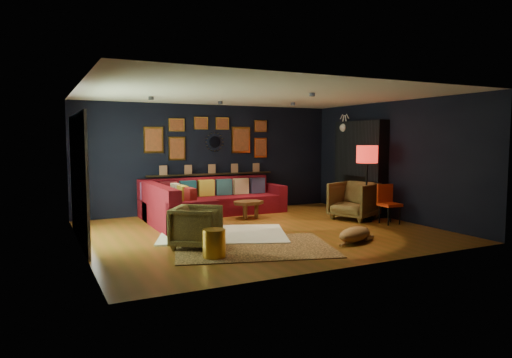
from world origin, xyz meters
name	(u,v)px	position (x,y,z in m)	size (l,w,h in m)	color
floor	(262,231)	(0.00, 0.00, 0.00)	(6.50, 6.50, 0.00)	brown
room_walls	(262,148)	(0.00, 0.00, 1.59)	(6.50, 6.50, 6.50)	black
sectional	(200,205)	(-0.61, 1.81, 0.32)	(3.41, 2.69, 0.86)	maroon
ledge	(212,174)	(0.00, 2.68, 0.92)	(3.20, 0.12, 0.04)	black
gallery_wall	(210,138)	(-0.01, 2.72, 1.81)	(3.15, 0.04, 1.02)	gold
sunburst_mirror	(215,142)	(0.10, 2.72, 1.70)	(0.47, 0.16, 0.47)	silver
fireplace	(360,171)	(3.09, 0.90, 1.02)	(0.31, 1.60, 2.20)	black
deer_head	(349,128)	(3.14, 1.40, 2.05)	(0.50, 0.28, 0.45)	white
sliding_door	(79,178)	(-3.22, 0.60, 1.10)	(0.06, 2.80, 2.20)	white
ceiling_spots	(244,100)	(0.00, 0.80, 2.56)	(3.30, 2.50, 0.06)	black
shag_rug	(223,234)	(-0.80, 0.00, 0.02)	(2.28, 1.66, 0.03)	white
leopard_rug	(253,247)	(-0.72, -1.12, 0.01)	(2.53, 1.81, 0.01)	tan
coffee_table	(248,204)	(0.38, 1.39, 0.32)	(0.72, 0.54, 0.36)	#593218
pouf	(179,216)	(-1.30, 1.12, 0.22)	(0.58, 0.58, 0.38)	maroon
armchair_left	(197,225)	(-1.55, -0.70, 0.38)	(0.73, 0.68, 0.75)	#A58540
armchair_right	(354,199)	(2.45, 0.30, 0.45)	(0.88, 0.82, 0.90)	#A58540
gold_stool	(214,244)	(-1.53, -1.45, 0.22)	(0.35, 0.35, 0.43)	gold
orange_chair	(388,201)	(2.75, -0.43, 0.48)	(0.41, 0.41, 0.82)	black
floor_lamp	(367,158)	(2.50, -0.05, 1.38)	(0.45, 0.45, 1.64)	black
dog	(355,232)	(1.00, -1.56, 0.19)	(1.11, 0.54, 0.35)	#A37945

